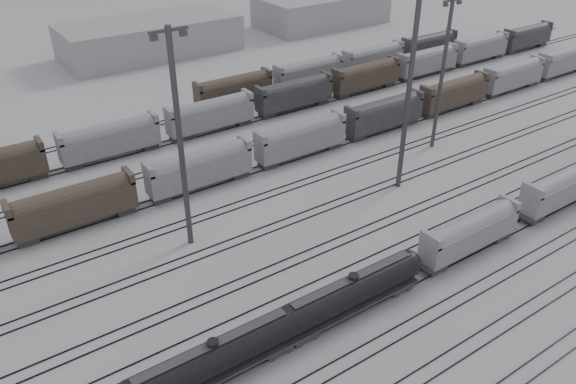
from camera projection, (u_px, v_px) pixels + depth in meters
ground at (414, 288)px, 59.78m from camera, size 900.00×900.00×0.00m
tracks at (315, 214)px, 72.18m from camera, size 220.00×71.50×0.16m
tank_car_a at (214, 359)px, 47.91m from camera, size 17.83×2.97×4.41m
tank_car_b at (352, 291)px, 55.37m from camera, size 17.96×2.99×4.44m
hopper_car_a at (470, 231)px, 63.55m from camera, size 13.80×2.74×4.94m
hopper_car_b at (563, 185)px, 72.21m from camera, size 14.55×2.89×5.20m
light_mast_b at (180, 139)px, 60.04m from camera, size 4.10×0.66×25.64m
light_mast_c at (409, 89)px, 71.36m from camera, size 4.29×0.69×26.84m
light_mast_d at (442, 72)px, 83.29m from camera, size 3.68×0.59×23.02m
bg_string_near at (301, 140)px, 84.99m from camera, size 151.00×3.00×5.60m
bg_string_mid at (294, 95)px, 101.23m from camera, size 151.00×3.00×5.60m
bg_string_far at (342, 66)px, 115.43m from camera, size 66.00×3.00×5.60m
warehouse_mid at (150, 37)px, 130.13m from camera, size 40.00×18.00×8.00m
warehouse_right at (322, 10)px, 154.45m from camera, size 35.00×18.00×8.00m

